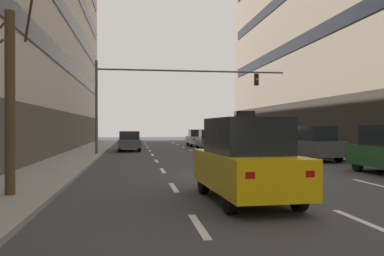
# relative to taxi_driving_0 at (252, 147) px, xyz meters

# --- Properties ---
(ground_plane) EXTENTS (120.00, 120.00, 0.00)m
(ground_plane) POSITION_rel_taxi_driving_0_xyz_m (-1.81, -5.61, -0.82)
(ground_plane) COLOR #38383D
(sidewalk_left) EXTENTS (2.86, 80.00, 0.14)m
(sidewalk_left) POSITION_rel_taxi_driving_0_xyz_m (-10.02, -5.61, -0.75)
(sidewalk_left) COLOR gray
(sidewalk_left) RESTS_ON ground
(lane_stripe_l1_s2) EXTENTS (0.16, 2.00, 0.01)m
(lane_stripe_l1_s2) POSITION_rel_taxi_driving_0_xyz_m (-5.20, -13.61, -0.81)
(lane_stripe_l1_s2) COLOR silver
(lane_stripe_l1_s2) RESTS_ON ground
(lane_stripe_l1_s3) EXTENTS (0.16, 2.00, 0.01)m
(lane_stripe_l1_s3) POSITION_rel_taxi_driving_0_xyz_m (-5.20, -8.61, -0.81)
(lane_stripe_l1_s3) COLOR silver
(lane_stripe_l1_s3) RESTS_ON ground
(lane_stripe_l1_s4) EXTENTS (0.16, 2.00, 0.01)m
(lane_stripe_l1_s4) POSITION_rel_taxi_driving_0_xyz_m (-5.20, -3.61, -0.81)
(lane_stripe_l1_s4) COLOR silver
(lane_stripe_l1_s4) RESTS_ON ground
(lane_stripe_l1_s5) EXTENTS (0.16, 2.00, 0.01)m
(lane_stripe_l1_s5) POSITION_rel_taxi_driving_0_xyz_m (-5.20, 1.39, -0.81)
(lane_stripe_l1_s5) COLOR silver
(lane_stripe_l1_s5) RESTS_ON ground
(lane_stripe_l1_s6) EXTENTS (0.16, 2.00, 0.01)m
(lane_stripe_l1_s6) POSITION_rel_taxi_driving_0_xyz_m (-5.20, 6.39, -0.81)
(lane_stripe_l1_s6) COLOR silver
(lane_stripe_l1_s6) RESTS_ON ground
(lane_stripe_l1_s7) EXTENTS (0.16, 2.00, 0.01)m
(lane_stripe_l1_s7) POSITION_rel_taxi_driving_0_xyz_m (-5.20, 11.39, -0.81)
(lane_stripe_l1_s7) COLOR silver
(lane_stripe_l1_s7) RESTS_ON ground
(lane_stripe_l1_s8) EXTENTS (0.16, 2.00, 0.01)m
(lane_stripe_l1_s8) POSITION_rel_taxi_driving_0_xyz_m (-5.20, 16.39, -0.81)
(lane_stripe_l1_s8) COLOR silver
(lane_stripe_l1_s8) RESTS_ON ground
(lane_stripe_l1_s9) EXTENTS (0.16, 2.00, 0.01)m
(lane_stripe_l1_s9) POSITION_rel_taxi_driving_0_xyz_m (-5.20, 21.39, -0.81)
(lane_stripe_l1_s9) COLOR silver
(lane_stripe_l1_s9) RESTS_ON ground
(lane_stripe_l1_s10) EXTENTS (0.16, 2.00, 0.01)m
(lane_stripe_l1_s10) POSITION_rel_taxi_driving_0_xyz_m (-5.20, 26.39, -0.81)
(lane_stripe_l1_s10) COLOR silver
(lane_stripe_l1_s10) RESTS_ON ground
(lane_stripe_l2_s2) EXTENTS (0.16, 2.00, 0.01)m
(lane_stripe_l2_s2) POSITION_rel_taxi_driving_0_xyz_m (-1.81, -13.61, -0.81)
(lane_stripe_l2_s2) COLOR silver
(lane_stripe_l2_s2) RESTS_ON ground
(lane_stripe_l2_s3) EXTENTS (0.16, 2.00, 0.01)m
(lane_stripe_l2_s3) POSITION_rel_taxi_driving_0_xyz_m (-1.81, -8.61, -0.81)
(lane_stripe_l2_s3) COLOR silver
(lane_stripe_l2_s3) RESTS_ON ground
(lane_stripe_l2_s4) EXTENTS (0.16, 2.00, 0.01)m
(lane_stripe_l2_s4) POSITION_rel_taxi_driving_0_xyz_m (-1.81, -3.61, -0.81)
(lane_stripe_l2_s4) COLOR silver
(lane_stripe_l2_s4) RESTS_ON ground
(lane_stripe_l2_s5) EXTENTS (0.16, 2.00, 0.01)m
(lane_stripe_l2_s5) POSITION_rel_taxi_driving_0_xyz_m (-1.81, 1.39, -0.81)
(lane_stripe_l2_s5) COLOR silver
(lane_stripe_l2_s5) RESTS_ON ground
(lane_stripe_l2_s6) EXTENTS (0.16, 2.00, 0.01)m
(lane_stripe_l2_s6) POSITION_rel_taxi_driving_0_xyz_m (-1.81, 6.39, -0.81)
(lane_stripe_l2_s6) COLOR silver
(lane_stripe_l2_s6) RESTS_ON ground
(lane_stripe_l2_s7) EXTENTS (0.16, 2.00, 0.01)m
(lane_stripe_l2_s7) POSITION_rel_taxi_driving_0_xyz_m (-1.81, 11.39, -0.81)
(lane_stripe_l2_s7) COLOR silver
(lane_stripe_l2_s7) RESTS_ON ground
(lane_stripe_l2_s8) EXTENTS (0.16, 2.00, 0.01)m
(lane_stripe_l2_s8) POSITION_rel_taxi_driving_0_xyz_m (-1.81, 16.39, -0.81)
(lane_stripe_l2_s8) COLOR silver
(lane_stripe_l2_s8) RESTS_ON ground
(lane_stripe_l2_s9) EXTENTS (0.16, 2.00, 0.01)m
(lane_stripe_l2_s9) POSITION_rel_taxi_driving_0_xyz_m (-1.81, 21.39, -0.81)
(lane_stripe_l2_s9) COLOR silver
(lane_stripe_l2_s9) RESTS_ON ground
(lane_stripe_l2_s10) EXTENTS (0.16, 2.00, 0.01)m
(lane_stripe_l2_s10) POSITION_rel_taxi_driving_0_xyz_m (-1.81, 26.39, -0.81)
(lane_stripe_l2_s10) COLOR silver
(lane_stripe_l2_s10) RESTS_ON ground
(lane_stripe_l3_s3) EXTENTS (0.16, 2.00, 0.01)m
(lane_stripe_l3_s3) POSITION_rel_taxi_driving_0_xyz_m (1.57, -8.61, -0.81)
(lane_stripe_l3_s3) COLOR silver
(lane_stripe_l3_s3) RESTS_ON ground
(lane_stripe_l3_s4) EXTENTS (0.16, 2.00, 0.01)m
(lane_stripe_l3_s4) POSITION_rel_taxi_driving_0_xyz_m (1.57, -3.61, -0.81)
(lane_stripe_l3_s4) COLOR silver
(lane_stripe_l3_s4) RESTS_ON ground
(lane_stripe_l3_s5) EXTENTS (0.16, 2.00, 0.01)m
(lane_stripe_l3_s5) POSITION_rel_taxi_driving_0_xyz_m (1.57, 1.39, -0.81)
(lane_stripe_l3_s5) COLOR silver
(lane_stripe_l3_s5) RESTS_ON ground
(lane_stripe_l3_s6) EXTENTS (0.16, 2.00, 0.01)m
(lane_stripe_l3_s6) POSITION_rel_taxi_driving_0_xyz_m (1.57, 6.39, -0.81)
(lane_stripe_l3_s6) COLOR silver
(lane_stripe_l3_s6) RESTS_ON ground
(lane_stripe_l3_s7) EXTENTS (0.16, 2.00, 0.01)m
(lane_stripe_l3_s7) POSITION_rel_taxi_driving_0_xyz_m (1.57, 11.39, -0.81)
(lane_stripe_l3_s7) COLOR silver
(lane_stripe_l3_s7) RESTS_ON ground
(lane_stripe_l3_s8) EXTENTS (0.16, 2.00, 0.01)m
(lane_stripe_l3_s8) POSITION_rel_taxi_driving_0_xyz_m (1.57, 16.39, -0.81)
(lane_stripe_l3_s8) COLOR silver
(lane_stripe_l3_s8) RESTS_ON ground
(lane_stripe_l3_s9) EXTENTS (0.16, 2.00, 0.01)m
(lane_stripe_l3_s9) POSITION_rel_taxi_driving_0_xyz_m (1.57, 21.39, -0.81)
(lane_stripe_l3_s9) COLOR silver
(lane_stripe_l3_s9) RESTS_ON ground
(lane_stripe_l3_s10) EXTENTS (0.16, 2.00, 0.01)m
(lane_stripe_l3_s10) POSITION_rel_taxi_driving_0_xyz_m (1.57, 26.39, -0.81)
(lane_stripe_l3_s10) COLOR silver
(lane_stripe_l3_s10) RESTS_ON ground
(taxi_driving_0) EXTENTS (1.88, 4.43, 1.84)m
(taxi_driving_0) POSITION_rel_taxi_driving_0_xyz_m (0.00, 0.00, 0.00)
(taxi_driving_0) COLOR black
(taxi_driving_0) RESTS_ON ground
(taxi_driving_1) EXTENTS (2.09, 4.59, 2.36)m
(taxi_driving_1) POSITION_rel_taxi_driving_0_xyz_m (-3.57, -11.22, 0.27)
(taxi_driving_1) COLOR black
(taxi_driving_1) RESTS_ON ground
(car_driving_2) EXTENTS (2.03, 4.52, 1.67)m
(car_driving_2) POSITION_rel_taxi_driving_0_xyz_m (-0.19, 11.64, 0.00)
(car_driving_2) COLOR black
(car_driving_2) RESTS_ON ground
(car_driving_3) EXTENTS (1.92, 4.48, 1.67)m
(car_driving_3) POSITION_rel_taxi_driving_0_xyz_m (-0.18, 18.07, 0.00)
(car_driving_3) COLOR black
(car_driving_3) RESTS_ON ground
(car_driving_4) EXTENTS (1.87, 4.29, 1.60)m
(car_driving_4) POSITION_rel_taxi_driving_0_xyz_m (-6.84, 11.07, -0.03)
(car_driving_4) COLOR black
(car_driving_4) RESTS_ON ground
(car_parked_2) EXTENTS (1.74, 4.14, 2.00)m
(car_parked_2) POSITION_rel_taxi_driving_0_xyz_m (3.91, 0.44, 0.18)
(car_parked_2) COLOR black
(car_parked_2) RESTS_ON ground
(car_parked_3) EXTENTS (2.01, 4.67, 1.74)m
(car_parked_3) POSITION_rel_taxi_driving_0_xyz_m (3.91, 6.32, 0.04)
(car_parked_3) COLOR black
(car_parked_3) RESTS_ON ground
(traffic_signal_0) EXTENTS (13.29, 0.35, 6.31)m
(traffic_signal_0) POSITION_rel_taxi_driving_0_xyz_m (-4.58, 6.33, 3.84)
(traffic_signal_0) COLOR #4C4C51
(traffic_signal_0) RESTS_ON sidewalk_left
(street_tree_0) EXTENTS (1.48, 1.18, 5.58)m
(street_tree_0) POSITION_rel_taxi_driving_0_xyz_m (-9.74, -10.12, 1.89)
(street_tree_0) COLOR #4C3823
(street_tree_0) RESTS_ON sidewalk_left
(pedestrian_1) EXTENTS (0.48, 0.34, 1.72)m
(pedestrian_1) POSITION_rel_taxi_driving_0_xyz_m (5.75, -2.13, 0.32)
(pedestrian_1) COLOR #383D59
(pedestrian_1) RESTS_ON sidewalk_right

